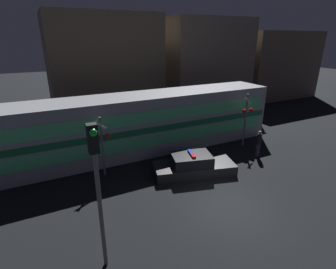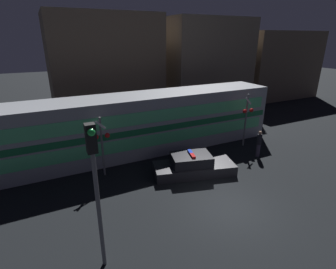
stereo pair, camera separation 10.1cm
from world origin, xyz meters
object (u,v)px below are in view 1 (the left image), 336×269
object	(u,v)px
crossing_signal_near	(246,116)
police_car	(193,166)
pedestrian	(259,143)
train	(146,123)
traffic_light_corner	(97,176)

from	to	relation	value
crossing_signal_near	police_car	bearing A→B (deg)	-160.80
pedestrian	crossing_signal_near	world-z (taller)	crossing_signal_near
train	pedestrian	size ratio (longest dim) A/B	10.55
police_car	crossing_signal_near	world-z (taller)	crossing_signal_near
police_car	traffic_light_corner	size ratio (longest dim) A/B	0.95
train	traffic_light_corner	xyz separation A→B (m)	(-5.09, -8.67, 1.54)
pedestrian	crossing_signal_near	distance (m)	2.32
crossing_signal_near	traffic_light_corner	world-z (taller)	traffic_light_corner
train	traffic_light_corner	world-z (taller)	traffic_light_corner
train	police_car	xyz separation A→B (m)	(1.14, -4.43, -1.50)
police_car	crossing_signal_near	size ratio (longest dim) A/B	1.30
pedestrian	traffic_light_corner	distance (m)	12.42
police_car	traffic_light_corner	bearing A→B (deg)	-130.84
crossing_signal_near	pedestrian	bearing A→B (deg)	-102.95
traffic_light_corner	pedestrian	bearing A→B (deg)	20.91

